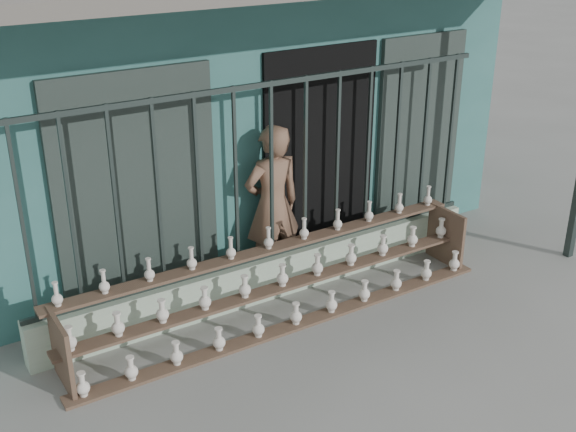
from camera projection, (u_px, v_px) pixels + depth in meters
ground at (347, 355)px, 6.51m from camera, size 60.00×60.00×0.00m
workshop_building at (153, 85)px, 9.15m from camera, size 7.40×6.60×3.21m
parapet_wall at (273, 275)px, 7.43m from camera, size 5.00×0.20×0.45m
security_fence at (272, 173)px, 6.98m from camera, size 5.00×0.04×1.80m
shelf_rack at (283, 283)px, 6.99m from camera, size 4.50×0.68×0.85m
elderly_woman at (272, 206)px, 7.46m from camera, size 0.64×0.43×1.74m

